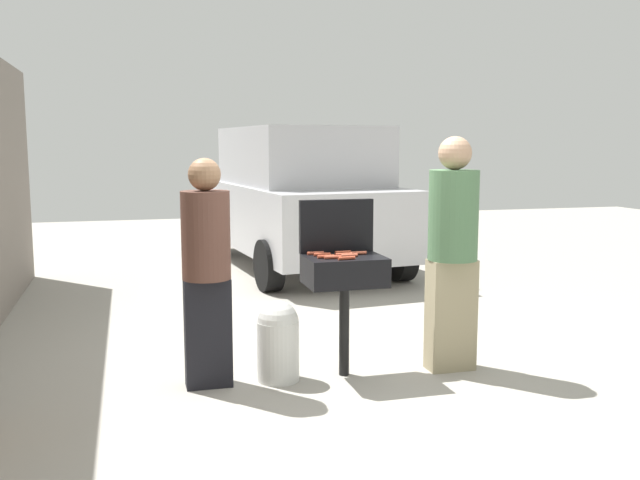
{
  "coord_description": "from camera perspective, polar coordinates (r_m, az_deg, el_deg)",
  "views": [
    {
      "loc": [
        -1.53,
        -5.04,
        1.79
      ],
      "look_at": [
        -0.01,
        0.5,
        1.0
      ],
      "focal_mm": 39.3,
      "sensor_mm": 36.0,
      "label": 1
    }
  ],
  "objects": [
    {
      "name": "hot_dog_2",
      "position": [
        5.47,
        1.88,
        -1.01
      ],
      "size": [
        0.13,
        0.04,
        0.03
      ],
      "primitive_type": "cylinder",
      "rotation": [
        0.0,
        1.57,
        0.09
      ],
      "color": "#AD4228",
      "rests_on": "bbq_grill"
    },
    {
      "name": "propane_tank",
      "position": [
        5.37,
        -3.43,
        -8.07
      ],
      "size": [
        0.32,
        0.32,
        0.62
      ],
      "color": "silver",
      "rests_on": "ground"
    },
    {
      "name": "ground_plane",
      "position": [
        5.56,
        1.52,
        -10.94
      ],
      "size": [
        24.0,
        24.0,
        0.0
      ],
      "primitive_type": "plane",
      "color": "#9E998E"
    },
    {
      "name": "hot_dog_3",
      "position": [
        5.26,
        0.49,
        -1.35
      ],
      "size": [
        0.13,
        0.03,
        0.03
      ],
      "primitive_type": "cylinder",
      "rotation": [
        0.0,
        1.57,
        0.0
      ],
      "color": "#AD4228",
      "rests_on": "bbq_grill"
    },
    {
      "name": "hot_dog_8",
      "position": [
        5.36,
        1.95,
        -1.19
      ],
      "size": [
        0.13,
        0.04,
        0.03
      ],
      "primitive_type": "cylinder",
      "rotation": [
        0.0,
        1.57,
        0.08
      ],
      "color": "#B74C33",
      "rests_on": "bbq_grill"
    },
    {
      "name": "bbq_grill",
      "position": [
        5.37,
        2.01,
        -2.87
      ],
      "size": [
        0.6,
        0.44,
        0.94
      ],
      "color": "black",
      "rests_on": "ground"
    },
    {
      "name": "grill_lid_open",
      "position": [
        5.53,
        1.34,
        1.15
      ],
      "size": [
        0.6,
        0.05,
        0.42
      ],
      "primitive_type": "cube",
      "color": "black",
      "rests_on": "bbq_grill"
    },
    {
      "name": "hot_dog_6",
      "position": [
        5.44,
        3.13,
        -1.06
      ],
      "size": [
        0.13,
        0.03,
        0.03
      ],
      "primitive_type": "cylinder",
      "rotation": [
        0.0,
        1.57,
        0.02
      ],
      "color": "#C6593D",
      "rests_on": "bbq_grill"
    },
    {
      "name": "person_left",
      "position": [
        5.17,
        -9.23,
        -1.98
      ],
      "size": [
        0.36,
        0.36,
        1.69
      ],
      "rotation": [
        0.0,
        0.0,
        -0.24
      ],
      "color": "black",
      "rests_on": "ground"
    },
    {
      "name": "hot_dog_1",
      "position": [
        5.2,
        2.18,
        -1.48
      ],
      "size": [
        0.13,
        0.04,
        0.03
      ],
      "primitive_type": "cylinder",
      "rotation": [
        0.0,
        1.57,
        0.09
      ],
      "color": "#AD4228",
      "rests_on": "bbq_grill"
    },
    {
      "name": "hot_dog_4",
      "position": [
        5.23,
        1.05,
        -1.41
      ],
      "size": [
        0.13,
        0.04,
        0.03
      ],
      "primitive_type": "cylinder",
      "rotation": [
        0.0,
        1.57,
        -0.08
      ],
      "color": "#B74C33",
      "rests_on": "bbq_grill"
    },
    {
      "name": "person_right",
      "position": [
        5.58,
        10.75,
        -0.41
      ],
      "size": [
        0.39,
        0.39,
        1.85
      ],
      "rotation": [
        0.0,
        0.0,
        3.1
      ],
      "color": "gray",
      "rests_on": "ground"
    },
    {
      "name": "hot_dog_7",
      "position": [
        5.32,
        2.4,
        -1.27
      ],
      "size": [
        0.13,
        0.03,
        0.03
      ],
      "primitive_type": "cylinder",
      "rotation": [
        0.0,
        1.57,
        0.07
      ],
      "color": "#C6593D",
      "rests_on": "bbq_grill"
    },
    {
      "name": "hot_dog_0",
      "position": [
        5.43,
        -0.37,
        -1.08
      ],
      "size": [
        0.13,
        0.03,
        0.03
      ],
      "primitive_type": "cylinder",
      "rotation": [
        0.0,
        1.57,
        -0.03
      ],
      "color": "#B74C33",
      "rests_on": "bbq_grill"
    },
    {
      "name": "hot_dog_5",
      "position": [
        5.36,
        0.19,
        -1.18
      ],
      "size": [
        0.13,
        0.04,
        0.03
      ],
      "primitive_type": "cylinder",
      "rotation": [
        0.0,
        1.57,
        -0.08
      ],
      "color": "#AD4228",
      "rests_on": "bbq_grill"
    },
    {
      "name": "parked_minivan",
      "position": [
        10.14,
        -1.81,
        3.52
      ],
      "size": [
        2.41,
        4.58,
        2.02
      ],
      "rotation": [
        0.0,
        0.0,
        3.25
      ],
      "color": "#B7B7BC",
      "rests_on": "ground"
    }
  ]
}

